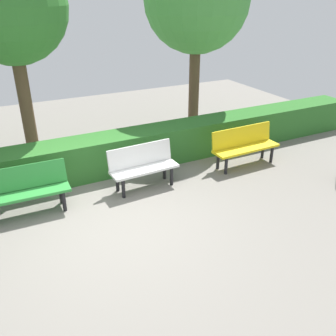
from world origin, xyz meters
TOP-DOWN VIEW (x-y plane):
  - ground_plane at (0.00, 0.00)m, footprint 16.69×16.69m
  - bench_yellow at (-3.44, -0.84)m, footprint 1.60×0.48m
  - bench_white at (-0.99, -0.90)m, footprint 1.38×0.51m
  - bench_green at (1.25, -0.94)m, footprint 1.54×0.51m
  - hedge_row at (-1.07, -1.87)m, footprint 12.69×0.75m
  - tree_mid at (0.76, -3.31)m, footprint 2.32×2.32m

SIDE VIEW (x-z plane):
  - ground_plane at x=0.00m, z-range 0.00..0.00m
  - hedge_row at x=-1.07m, z-range 0.00..0.82m
  - bench_white at x=-0.99m, z-range 0.05..0.91m
  - bench_green at x=1.25m, z-range 0.05..0.91m
  - bench_yellow at x=-3.44m, z-range 0.05..0.91m
  - tree_mid at x=0.76m, z-range 1.05..5.53m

